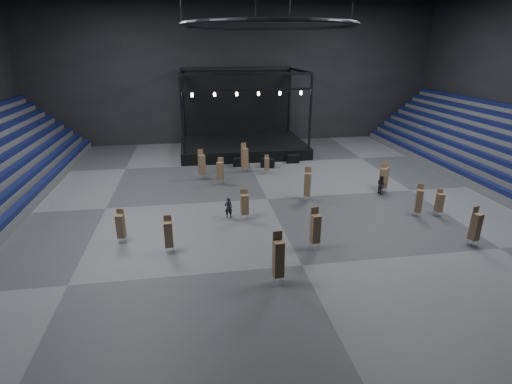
{
  "coord_description": "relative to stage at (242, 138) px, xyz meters",
  "views": [
    {
      "loc": [
        -5.72,
        -29.51,
        11.68
      ],
      "look_at": [
        -1.25,
        -2.0,
        1.4
      ],
      "focal_mm": 28.0,
      "sensor_mm": 36.0,
      "label": 1
    }
  ],
  "objects": [
    {
      "name": "floor",
      "position": [
        -0.0,
        -16.24,
        -1.45
      ],
      "size": [
        50.0,
        50.0,
        0.0
      ],
      "primitive_type": "plane",
      "color": "#4B4C4E",
      "rests_on": "ground"
    },
    {
      "name": "wall_back",
      "position": [
        -0.0,
        4.76,
        7.55
      ],
      "size": [
        50.0,
        0.2,
        18.0
      ],
      "primitive_type": "cube",
      "color": "black",
      "rests_on": "ground"
    },
    {
      "name": "wall_front",
      "position": [
        -0.0,
        -37.24,
        7.55
      ],
      "size": [
        50.0,
        0.2,
        18.0
      ],
      "primitive_type": "cube",
      "color": "black",
      "rests_on": "ground"
    },
    {
      "name": "stage",
      "position": [
        0.0,
        0.0,
        0.0
      ],
      "size": [
        14.0,
        10.0,
        9.2
      ],
      "color": "black",
      "rests_on": "floor"
    },
    {
      "name": "truss_ring",
      "position": [
        -0.0,
        -16.24,
        11.55
      ],
      "size": [
        12.3,
        12.3,
        5.15
      ],
      "color": "black",
      "rests_on": "ceiling"
    },
    {
      "name": "flight_case_left",
      "position": [
        -1.09,
        -6.6,
        -1.03
      ],
      "size": [
        1.28,
        0.68,
        0.84
      ],
      "primitive_type": "cube",
      "rotation": [
        0.0,
        0.0,
        0.04
      ],
      "color": "black",
      "rests_on": "floor"
    },
    {
      "name": "flight_case_mid",
      "position": [
        1.7,
        -7.46,
        -1.0
      ],
      "size": [
        1.5,
        1.12,
        0.9
      ],
      "primitive_type": "cube",
      "rotation": [
        0.0,
        0.0,
        -0.38
      ],
      "color": "black",
      "rests_on": "floor"
    },
    {
      "name": "flight_case_right",
      "position": [
        4.64,
        -6.27,
        -1.02
      ],
      "size": [
        1.31,
        0.7,
        0.86
      ],
      "primitive_type": "cube",
      "rotation": [
        0.0,
        0.0,
        -0.05
      ],
      "color": "black",
      "rests_on": "floor"
    },
    {
      "name": "chair_stack_0",
      "position": [
        11.07,
        -26.07,
        -0.14
      ],
      "size": [
        0.6,
        0.6,
        2.55
      ],
      "rotation": [
        0.0,
        0.0,
        0.27
      ],
      "color": "silver",
      "rests_on": "floor"
    },
    {
      "name": "chair_stack_1",
      "position": [
        1.28,
        -24.87,
        -0.09
      ],
      "size": [
        0.57,
        0.57,
        2.64
      ],
      "rotation": [
        0.0,
        0.0,
        0.13
      ],
      "color": "silver",
      "rests_on": "floor"
    },
    {
      "name": "chair_stack_2",
      "position": [
        -3.44,
        -11.99,
        -0.16
      ],
      "size": [
        0.69,
        0.69,
        2.44
      ],
      "rotation": [
        0.0,
        0.0,
        -0.38
      ],
      "color": "silver",
      "rests_on": "floor"
    },
    {
      "name": "chair_stack_3",
      "position": [
        -0.81,
        -8.63,
        0.01
      ],
      "size": [
        0.7,
        0.7,
        2.85
      ],
      "rotation": [
        0.0,
        0.0,
        0.4
      ],
      "color": "silver",
      "rests_on": "floor"
    },
    {
      "name": "chair_stack_4",
      "position": [
        -4.99,
        -10.19,
        -0.03
      ],
      "size": [
        0.69,
        0.69,
        2.77
      ],
      "rotation": [
        0.0,
        0.0,
        0.41
      ],
      "color": "silver",
      "rests_on": "floor"
    },
    {
      "name": "chair_stack_5",
      "position": [
        10.08,
        -21.38,
        -0.21
      ],
      "size": [
        0.58,
        0.58,
        2.44
      ],
      "rotation": [
        0.0,
        0.0,
        -0.43
      ],
      "color": "silver",
      "rests_on": "floor"
    },
    {
      "name": "chair_stack_6",
      "position": [
        11.58,
        -21.58,
        -0.37
      ],
      "size": [
        0.5,
        0.5,
        2.03
      ],
      "rotation": [
        0.0,
        0.0,
        -0.12
      ],
      "color": "silver",
      "rests_on": "floor"
    },
    {
      "name": "chair_stack_7",
      "position": [
        -2.35,
        -19.96,
        -0.25
      ],
      "size": [
        0.54,
        0.54,
        2.24
      ],
      "rotation": [
        0.0,
        0.0,
        0.03
      ],
      "color": "silver",
      "rests_on": "floor"
    },
    {
      "name": "chair_stack_8",
      "position": [
        3.06,
        -17.05,
        -0.04
      ],
      "size": [
        0.65,
        0.65,
        2.75
      ],
      "rotation": [
        0.0,
        0.0,
        -0.3
      ],
      "color": "silver",
      "rests_on": "floor"
    },
    {
      "name": "chair_stack_9",
      "position": [
        9.79,
        -16.3,
        -0.12
      ],
      "size": [
        0.65,
        0.65,
        2.54
      ],
      "rotation": [
        0.0,
        0.0,
        -0.26
      ],
      "color": "silver",
      "rests_on": "floor"
    },
    {
      "name": "chair_stack_10",
      "position": [
        10.08,
        -16.03,
        -0.12
      ],
      "size": [
        0.54,
        0.54,
        2.61
      ],
      "rotation": [
        0.0,
        0.0,
        -0.19
      ],
      "color": "silver",
      "rests_on": "floor"
    },
    {
      "name": "chair_stack_11",
      "position": [
        -7.42,
        -23.96,
        -0.23
      ],
      "size": [
        0.49,
        0.49,
        2.34
      ],
      "rotation": [
        0.0,
        0.0,
        0.02
      ],
      "color": "silver",
      "rests_on": "floor"
    },
    {
      "name": "chair_stack_12",
      "position": [
        1.22,
        -9.51,
        -0.47
      ],
      "size": [
        0.44,
        0.44,
        1.83
      ],
      "rotation": [
        0.0,
        0.0,
        -0.05
      ],
      "color": "silver",
      "rests_on": "floor"
    },
    {
      "name": "chair_stack_13",
      "position": [
        -1.71,
        -28.22,
        0.02
      ],
      "size": [
        0.56,
        0.56,
        2.9
      ],
      "rotation": [
        0.0,
        0.0,
        0.1
      ],
      "color": "silver",
      "rests_on": "floor"
    },
    {
      "name": "chair_stack_14",
      "position": [
        -10.41,
        -22.21,
        -0.28
      ],
      "size": [
        0.53,
        0.53,
        2.24
      ],
      "rotation": [
        0.0,
        0.0,
        -0.19
      ],
      "color": "silver",
      "rests_on": "floor"
    },
    {
      "name": "man_center",
      "position": [
        -3.44,
        -19.45,
        -0.68
      ],
      "size": [
        0.6,
        0.44,
        1.53
      ],
      "primitive_type": "imported",
      "rotation": [
        0.0,
        0.0,
        3.27
      ],
      "color": "black",
      "rests_on": "floor"
    },
    {
      "name": "crew_member",
      "position": [
        9.6,
        -16.49,
        -0.67
      ],
      "size": [
        0.66,
        0.81,
        1.55
      ],
      "primitive_type": "imported",
      "rotation": [
        0.0,
        0.0,
        1.68
      ],
      "color": "black",
      "rests_on": "floor"
    }
  ]
}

